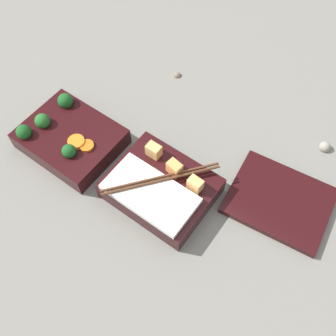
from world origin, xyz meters
The scene contains 6 objects.
ground_plane centered at (0.00, 0.00, 0.00)m, with size 3.00×3.00×0.00m, color slate.
bento_tray_vegetable centered at (-0.10, -0.01, 0.02)m, with size 0.19×0.16×0.07m.
bento_tray_rice centered at (0.12, 0.01, 0.03)m, with size 0.19×0.18×0.07m.
bento_lid centered at (0.32, 0.13, 0.01)m, with size 0.19×0.15×0.01m, color black.
pebble_1 centered at (0.33, 0.29, 0.01)m, with size 0.02×0.02×0.02m, color gray.
pebble_2 centered at (-0.04, 0.28, 0.00)m, with size 0.02×0.02×0.02m, color #7A6B5B.
Camera 1 is at (0.34, -0.27, 0.68)m, focal length 42.00 mm.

